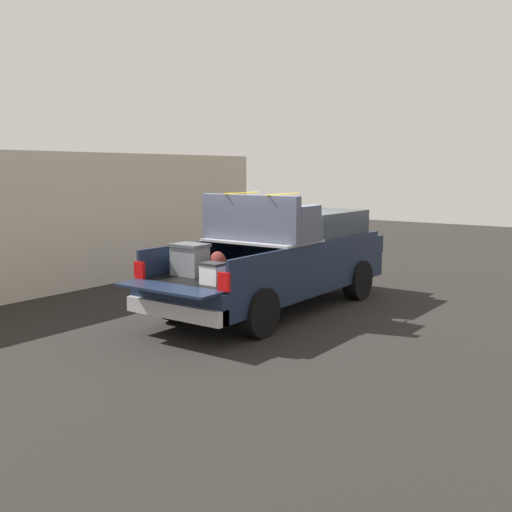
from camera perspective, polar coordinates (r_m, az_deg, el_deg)
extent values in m
plane|color=black|center=(11.59, 1.74, -5.04)|extent=(40.00, 40.00, 0.00)
cube|color=#162138|center=(11.46, 1.76, -2.04)|extent=(5.50, 1.92, 0.47)
cube|color=black|center=(10.46, -1.92, -1.63)|extent=(2.80, 1.80, 0.04)
cube|color=#162138|center=(11.01, -5.76, 0.04)|extent=(2.80, 0.06, 0.50)
cube|color=#162138|center=(9.89, 2.34, -0.86)|extent=(2.80, 0.06, 0.50)
cube|color=#162138|center=(11.53, 2.24, 0.44)|extent=(0.06, 1.80, 0.50)
cube|color=#162138|center=(9.22, -8.32, -3.06)|extent=(0.55, 1.80, 0.04)
cube|color=#B2B2B7|center=(11.00, 0.53, 1.50)|extent=(1.25, 1.92, 0.04)
cube|color=#162138|center=(12.52, 5.23, 1.04)|extent=(2.30, 1.92, 0.50)
cube|color=#2D3842|center=(12.38, 5.02, 3.22)|extent=(1.94, 1.76, 0.47)
cube|color=#162138|center=(13.70, 8.11, 1.36)|extent=(0.40, 1.82, 0.38)
cube|color=#B2B2B7|center=(9.40, -7.61, -5.10)|extent=(0.24, 1.92, 0.24)
cube|color=red|center=(9.98, -10.95, -1.32)|extent=(0.06, 0.20, 0.28)
cube|color=red|center=(8.80, -3.05, -2.46)|extent=(0.06, 0.20, 0.28)
cylinder|color=black|center=(13.41, 2.83, -1.46)|extent=(0.81, 0.30, 0.81)
cylinder|color=black|center=(12.56, 9.58, -2.24)|extent=(0.81, 0.30, 0.81)
cylinder|color=black|center=(10.70, -7.46, -4.01)|extent=(0.81, 0.30, 0.81)
cylinder|color=black|center=(9.61, 0.24, -5.35)|extent=(0.81, 0.30, 0.81)
cube|color=slate|center=(10.16, -6.26, -0.47)|extent=(0.40, 0.55, 0.48)
cube|color=#505359|center=(10.13, -6.28, 1.03)|extent=(0.44, 0.59, 0.05)
ellipsoid|color=maroon|center=(9.85, -3.61, -0.84)|extent=(0.20, 0.34, 0.44)
ellipsoid|color=maroon|center=(9.78, -4.02, -1.30)|extent=(0.09, 0.24, 0.19)
cube|color=white|center=(9.34, -4.10, -1.78)|extent=(0.26, 0.34, 0.30)
cube|color=#262628|center=(9.31, -4.11, -0.75)|extent=(0.28, 0.36, 0.04)
cube|color=#4C5166|center=(10.98, 0.53, 2.69)|extent=(0.91, 2.05, 0.42)
cube|color=#4C5166|center=(10.64, -0.63, 4.73)|extent=(0.16, 2.05, 0.40)
cube|color=#4C5166|center=(11.55, -3.08, 4.54)|extent=(0.67, 0.20, 0.22)
cube|color=#4C5166|center=(10.49, 4.84, 4.16)|extent=(0.67, 0.20, 0.22)
cube|color=yellow|center=(11.21, -1.40, 5.98)|extent=(1.01, 0.03, 0.02)
cube|color=yellow|center=(10.68, 2.57, 5.86)|extent=(1.01, 0.03, 0.02)
cube|color=beige|center=(14.14, -15.62, 3.28)|extent=(11.51, 0.36, 3.03)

